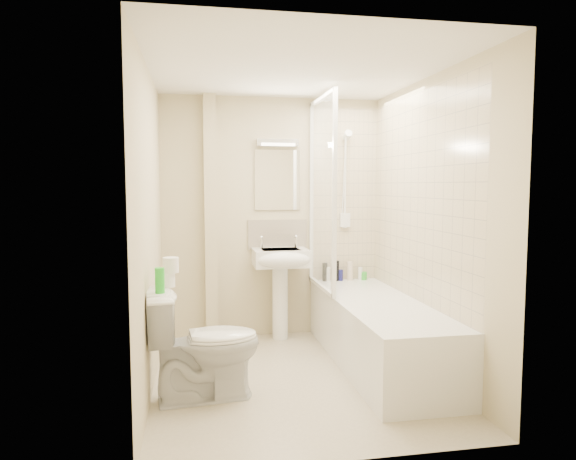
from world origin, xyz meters
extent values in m
plane|color=beige|center=(0.00, 0.00, 0.00)|extent=(2.50, 2.50, 0.00)
cube|color=beige|center=(0.00, 1.25, 1.20)|extent=(2.20, 0.02, 2.40)
cube|color=beige|center=(-1.10, 0.00, 1.20)|extent=(0.02, 2.50, 2.40)
cube|color=beige|center=(1.10, 0.00, 1.20)|extent=(0.02, 2.50, 2.40)
cube|color=white|center=(0.00, 0.00, 2.40)|extent=(2.20, 2.50, 0.02)
cube|color=beige|center=(0.75, 1.24, 1.42)|extent=(0.70, 0.01, 1.75)
cube|color=beige|center=(1.09, 0.20, 1.42)|extent=(0.01, 2.10, 1.75)
cube|color=beige|center=(-0.62, 1.19, 1.20)|extent=(0.12, 0.12, 2.40)
cube|color=beige|center=(0.05, 1.24, 1.03)|extent=(0.60, 0.02, 0.30)
cube|color=white|center=(0.05, 1.24, 1.58)|extent=(0.46, 0.01, 0.60)
cube|color=silver|center=(0.05, 1.22, 1.95)|extent=(0.42, 0.07, 0.07)
cube|color=white|center=(0.75, 0.20, 0.28)|extent=(0.70, 2.10, 0.55)
cube|color=white|center=(0.75, 0.20, 0.49)|extent=(0.56, 1.96, 0.05)
cube|color=white|center=(0.40, 0.80, 1.45)|extent=(0.01, 0.90, 1.80)
cube|color=white|center=(0.40, 1.23, 1.45)|extent=(0.04, 0.04, 1.80)
cube|color=white|center=(0.40, 0.35, 1.45)|extent=(0.04, 0.04, 1.80)
cube|color=white|center=(0.40, 0.80, 2.33)|extent=(0.04, 0.90, 0.04)
cube|color=white|center=(0.40, 0.80, 0.57)|extent=(0.04, 0.90, 0.03)
cylinder|color=white|center=(0.75, 1.22, 1.55)|extent=(0.02, 0.02, 0.90)
cylinder|color=white|center=(0.75, 1.22, 1.10)|extent=(0.05, 0.05, 0.02)
cylinder|color=white|center=(0.75, 1.22, 2.00)|extent=(0.05, 0.05, 0.02)
cylinder|color=white|center=(0.75, 1.15, 2.03)|extent=(0.08, 0.11, 0.11)
cube|color=white|center=(0.75, 1.21, 1.17)|extent=(0.10, 0.05, 0.14)
cylinder|color=white|center=(0.73, 1.19, 1.60)|extent=(0.01, 0.13, 0.84)
cylinder|color=white|center=(0.05, 1.08, 0.36)|extent=(0.15, 0.15, 0.72)
cube|color=white|center=(0.05, 1.05, 0.82)|extent=(0.53, 0.41, 0.16)
ellipsoid|color=white|center=(0.05, 0.88, 0.82)|extent=(0.53, 0.23, 0.16)
cube|color=silver|center=(0.05, 1.05, 0.88)|extent=(0.37, 0.27, 0.04)
cylinder|color=white|center=(-0.12, 1.16, 0.95)|extent=(0.03, 0.03, 0.10)
cylinder|color=white|center=(0.22, 1.16, 0.95)|extent=(0.03, 0.03, 0.10)
sphere|color=white|center=(-0.12, 1.16, 1.01)|extent=(0.04, 0.04, 0.04)
sphere|color=white|center=(0.22, 1.16, 1.01)|extent=(0.04, 0.04, 0.04)
cylinder|color=black|center=(0.53, 1.16, 0.64)|extent=(0.05, 0.05, 0.19)
cylinder|color=white|center=(0.56, 1.16, 0.62)|extent=(0.06, 0.06, 0.14)
cylinder|color=black|center=(0.65, 1.16, 0.65)|extent=(0.06, 0.06, 0.21)
cylinder|color=navy|center=(0.69, 1.16, 0.61)|extent=(0.05, 0.05, 0.11)
cylinder|color=beige|center=(0.79, 1.16, 0.65)|extent=(0.06, 0.06, 0.19)
cylinder|color=white|center=(0.91, 1.16, 0.62)|extent=(0.05, 0.05, 0.13)
cylinder|color=green|center=(0.94, 1.16, 0.59)|extent=(0.07, 0.07, 0.08)
imported|color=white|center=(-0.72, -0.25, 0.40)|extent=(0.61, 0.88, 0.80)
cylinder|color=white|center=(-0.97, -0.16, 0.85)|extent=(0.11, 0.11, 0.10)
cylinder|color=white|center=(-0.95, -0.16, 0.96)|extent=(0.11, 0.11, 0.11)
cylinder|color=green|center=(-1.01, -0.37, 0.89)|extent=(0.06, 0.06, 0.17)
camera|label=1|loc=(-0.77, -3.87, 1.53)|focal=32.00mm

